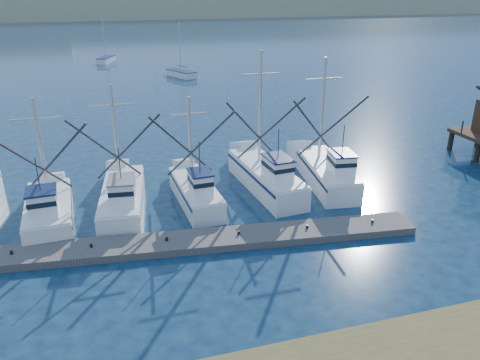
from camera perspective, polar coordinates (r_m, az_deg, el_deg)
name	(u,v)px	position (r m, az deg, el deg)	size (l,w,h in m)	color
ground	(338,280)	(23.94, 11.81, -11.84)	(500.00, 500.00, 0.00)	#0C1E36
floating_dock	(130,247)	(26.31, -13.28, -7.98)	(32.40, 2.16, 0.43)	#56524D
dune_ridge	(117,4)	(227.47, -14.78, 20.03)	(360.00, 60.00, 10.00)	tan
trawler_fleet	(119,196)	(30.62, -14.57, -1.95)	(32.26, 9.58, 9.60)	white
sailboat_near	(181,74)	(75.06, -7.16, 12.75)	(4.12, 5.87, 8.10)	white
sailboat_far	(106,60)	(92.10, -15.99, 13.93)	(3.68, 5.58, 8.10)	white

